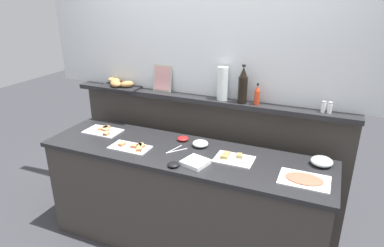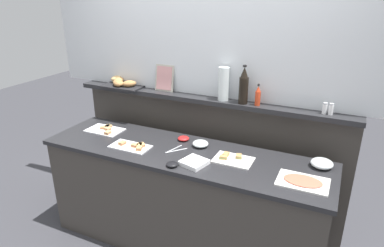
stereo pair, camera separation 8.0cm
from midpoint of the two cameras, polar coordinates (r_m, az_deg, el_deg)
ground_plane at (r=3.63m, az=3.51°, el=-13.75°), size 12.00×12.00×0.00m
buffet_counter at (r=2.92m, az=-0.79°, el=-12.68°), size 2.33×0.64×0.90m
back_ledge_unit at (r=3.21m, az=3.09°, el=-5.23°), size 2.54×0.22×1.23m
upper_wall_panel at (r=2.89m, az=3.80°, el=18.01°), size 3.14×0.08×1.37m
sandwich_platter_rear at (r=2.57m, az=7.71°, el=-5.96°), size 0.29×0.20×0.04m
sandwich_platter_front at (r=2.78m, az=-9.27°, el=-3.80°), size 0.33×0.18×0.04m
sandwich_platter_side at (r=3.16m, az=-13.69°, el=-1.02°), size 0.32×0.21×0.04m
cold_cuts_platter at (r=2.40m, az=19.11°, el=-9.23°), size 0.33×0.23×0.02m
glass_bowl_large at (r=2.76m, az=2.26°, el=-3.47°), size 0.13×0.13×0.05m
glass_bowl_medium at (r=2.63m, az=21.86°, el=-6.32°), size 0.16×0.16×0.06m
condiment_bowl_dark at (r=2.87m, az=-0.65°, el=-2.54°), size 0.10×0.10×0.03m
condiment_bowl_red at (r=2.47m, az=-2.45°, el=-6.90°), size 0.09×0.09×0.03m
serving_tongs at (r=2.70m, az=-2.10°, el=-4.49°), size 0.13×0.18×0.01m
napkin_stack at (r=2.49m, az=1.28°, el=-6.59°), size 0.21×0.21×0.03m
wine_bottle_dark at (r=2.76m, az=9.54°, el=6.18°), size 0.08×0.08×0.32m
hot_sauce_bottle at (r=2.75m, az=11.87°, el=4.54°), size 0.04×0.04×0.18m
salt_shaker at (r=2.71m, az=22.27°, el=2.38°), size 0.03×0.03×0.09m
pepper_shaker at (r=2.71m, az=23.19°, el=2.24°), size 0.03×0.03×0.09m
bread_basket at (r=3.32m, az=-11.12°, el=6.74°), size 0.40×0.27×0.08m
framed_picture at (r=3.10m, az=-3.92°, el=7.65°), size 0.18×0.05×0.24m
water_carafe at (r=2.83m, az=6.15°, el=6.67°), size 0.09×0.09×0.28m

